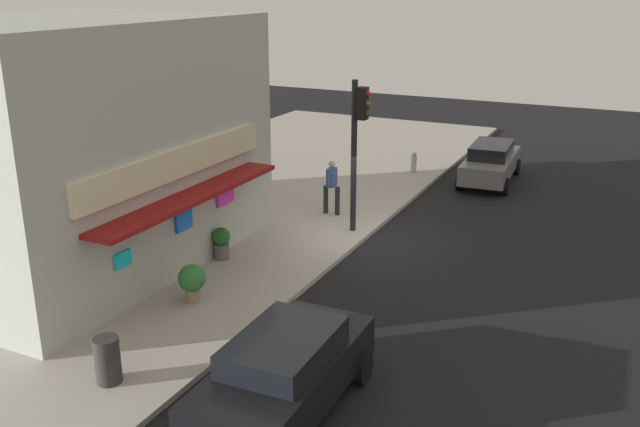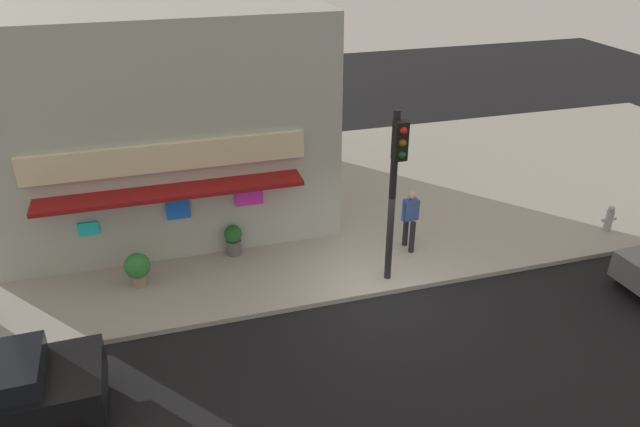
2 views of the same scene
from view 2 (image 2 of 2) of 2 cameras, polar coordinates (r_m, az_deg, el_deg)
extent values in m
plane|color=black|center=(15.61, 5.71, -7.91)|extent=(54.75, 54.75, 0.00)
cube|color=#A39E93|center=(20.46, -0.42, 1.54)|extent=(36.50, 11.96, 0.14)
cube|color=#ADB2A8|center=(19.62, -15.16, 9.84)|extent=(9.53, 7.80, 6.49)
cube|color=beige|center=(15.90, -14.38, 5.25)|extent=(7.24, 0.16, 0.74)
cube|color=maroon|center=(15.91, -13.95, 2.01)|extent=(6.86, 0.90, 0.12)
cube|color=#19D8E5|center=(16.76, -21.30, -1.35)|extent=(0.51, 0.08, 0.36)
cube|color=blue|center=(16.53, -13.44, 0.47)|extent=(0.63, 0.08, 0.60)
cube|color=#E533CC|center=(16.66, -6.81, 1.53)|extent=(0.79, 0.08, 0.45)
cylinder|color=black|center=(14.98, 6.92, 1.34)|extent=(0.18, 0.18, 4.64)
cube|color=black|center=(14.13, 7.68, 6.92)|extent=(0.32, 0.28, 0.95)
sphere|color=red|center=(13.90, 8.00, 7.87)|extent=(0.18, 0.18, 0.18)
sphere|color=brown|center=(14.00, 7.92, 6.71)|extent=(0.18, 0.18, 0.18)
sphere|color=#0F4C19|center=(14.11, 7.85, 5.57)|extent=(0.18, 0.18, 0.18)
cylinder|color=#B2B2B7|center=(20.13, 25.93, -0.60)|extent=(0.23, 0.23, 0.67)
sphere|color=#B2B2B7|center=(19.96, 26.16, 0.41)|extent=(0.20, 0.20, 0.20)
cylinder|color=#B2B2B7|center=(20.00, 25.58, -0.59)|extent=(0.12, 0.10, 0.10)
cylinder|color=#B2B2B7|center=(20.23, 26.33, -0.45)|extent=(0.12, 0.10, 0.10)
cylinder|color=black|center=(17.44, 8.20, -1.62)|extent=(0.17, 0.17, 0.95)
cylinder|color=black|center=(17.12, 8.81, -2.25)|extent=(0.17, 0.17, 0.95)
cube|color=#334C8C|center=(16.92, 8.68, 0.38)|extent=(0.42, 0.26, 0.62)
sphere|color=tan|center=(16.72, 8.79, 1.75)|extent=(0.22, 0.22, 0.22)
cylinder|color=#334C8C|center=(16.84, 8.00, 0.18)|extent=(0.10, 0.10, 0.56)
cylinder|color=#334C8C|center=(17.03, 9.35, 0.40)|extent=(0.10, 0.10, 0.56)
cylinder|color=#59595B|center=(17.12, -8.24, -3.21)|extent=(0.43, 0.43, 0.44)
sphere|color=#1E6628|center=(16.90, -8.34, -1.94)|extent=(0.50, 0.50, 0.50)
cylinder|color=gray|center=(16.32, -16.89, -6.14)|extent=(0.36, 0.36, 0.32)
sphere|color=#2D7A33|center=(16.08, -17.10, -4.81)|extent=(0.67, 0.67, 0.67)
cylinder|color=black|center=(13.90, -22.39, -13.70)|extent=(0.64, 0.23, 0.64)
cylinder|color=black|center=(18.00, 27.32, -4.79)|extent=(0.65, 0.26, 0.64)
camera|label=1|loc=(14.15, -86.11, -4.55)|focal=39.35mm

